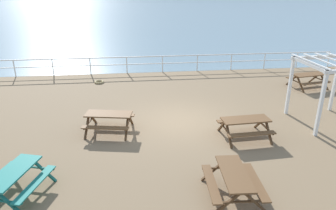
# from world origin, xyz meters

# --- Properties ---
(ground_plane) EXTENTS (30.00, 24.00, 0.20)m
(ground_plane) POSITION_xyz_m (0.00, 0.00, -0.10)
(ground_plane) COLOR #846B4C
(sea_band) EXTENTS (142.00, 90.00, 0.01)m
(sea_band) POSITION_xyz_m (0.00, 52.75, 0.00)
(sea_band) COLOR gray
(sea_band) RESTS_ON ground
(seaward_railing) EXTENTS (23.07, 0.07, 1.08)m
(seaward_railing) POSITION_xyz_m (-0.00, 7.75, 0.76)
(seaward_railing) COLOR white
(seaward_railing) RESTS_ON ground
(picnic_table_near_left) EXTENTS (2.04, 1.81, 0.80)m
(picnic_table_near_left) POSITION_xyz_m (7.75, 3.69, 0.58)
(picnic_table_near_left) COLOR brown
(picnic_table_near_left) RESTS_ON ground
(picnic_table_mid_centre) EXTENTS (1.63, 1.88, 0.80)m
(picnic_table_mid_centre) POSITION_xyz_m (0.69, -5.12, 0.58)
(picnic_table_mid_centre) COLOR brown
(picnic_table_mid_centre) RESTS_ON ground
(picnic_table_far_left) EXTENTS (1.96, 2.16, 0.80)m
(picnic_table_far_left) POSITION_xyz_m (-5.34, -4.36, 0.58)
(picnic_table_far_left) COLOR #1E7A70
(picnic_table_far_left) RESTS_ON ground
(picnic_table_far_right) EXTENTS (1.88, 1.63, 0.80)m
(picnic_table_far_right) POSITION_xyz_m (2.21, -1.74, 0.58)
(picnic_table_far_right) COLOR brown
(picnic_table_far_right) RESTS_ON ground
(picnic_table_seaward) EXTENTS (2.05, 1.82, 0.80)m
(picnic_table_seaward) POSITION_xyz_m (-2.96, -0.61, 0.58)
(picnic_table_seaward) COLOR brown
(picnic_table_seaward) RESTS_ON ground
(lattice_pergola) EXTENTS (2.58, 2.70, 2.70)m
(lattice_pergola) POSITION_xyz_m (6.04, -0.74, 2.00)
(lattice_pergola) COLOR white
(lattice_pergola) RESTS_ON ground
(rope_coil) EXTENTS (0.55, 0.55, 0.11)m
(rope_coil) POSITION_xyz_m (-3.93, 5.87, 0.06)
(rope_coil) COLOR tan
(rope_coil) RESTS_ON ground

